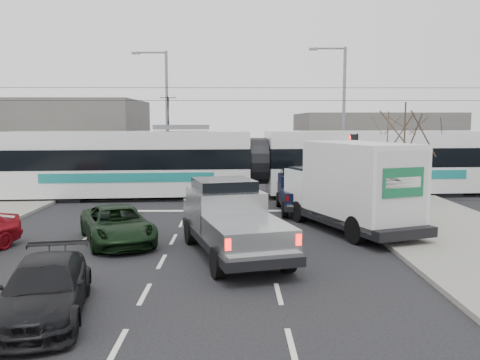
{
  "coord_description": "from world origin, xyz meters",
  "views": [
    {
      "loc": [
        0.61,
        -18.46,
        4.36
      ],
      "look_at": [
        0.81,
        3.59,
        1.8
      ],
      "focal_mm": 38.0,
      "sensor_mm": 36.0,
      "label": 1
    }
  ],
  "objects_px": {
    "tram": "(257,162)",
    "dark_car": "(44,289)",
    "street_lamp_near": "(341,109)",
    "box_truck": "(352,187)",
    "street_lamp_far": "(164,110)",
    "green_car": "(117,225)",
    "bare_tree": "(405,135)",
    "silver_pickup": "(230,218)",
    "traffic_signal": "(354,154)",
    "navy_pickup": "(298,191)"
  },
  "relations": [
    {
      "from": "street_lamp_near",
      "to": "street_lamp_far",
      "type": "height_order",
      "value": "same"
    },
    {
      "from": "bare_tree",
      "to": "street_lamp_near",
      "type": "xyz_separation_m",
      "value": [
        -0.29,
        11.5,
        1.32
      ]
    },
    {
      "from": "street_lamp_far",
      "to": "dark_car",
      "type": "height_order",
      "value": "street_lamp_far"
    },
    {
      "from": "street_lamp_far",
      "to": "green_car",
      "type": "relative_size",
      "value": 1.91
    },
    {
      "from": "dark_car",
      "to": "tram",
      "type": "bearing_deg",
      "value": 62.08
    },
    {
      "from": "street_lamp_near",
      "to": "tram",
      "type": "distance_m",
      "value": 7.2
    },
    {
      "from": "street_lamp_near",
      "to": "street_lamp_far",
      "type": "xyz_separation_m",
      "value": [
        -11.5,
        2.0,
        0.0
      ]
    },
    {
      "from": "bare_tree",
      "to": "traffic_signal",
      "type": "xyz_separation_m",
      "value": [
        -1.13,
        4.0,
        -1.05
      ]
    },
    {
      "from": "tram",
      "to": "dark_car",
      "type": "relative_size",
      "value": 6.34
    },
    {
      "from": "box_truck",
      "to": "navy_pickup",
      "type": "distance_m",
      "value": 4.93
    },
    {
      "from": "tram",
      "to": "navy_pickup",
      "type": "height_order",
      "value": "tram"
    },
    {
      "from": "traffic_signal",
      "to": "street_lamp_near",
      "type": "xyz_separation_m",
      "value": [
        0.84,
        7.5,
        2.37
      ]
    },
    {
      "from": "bare_tree",
      "to": "dark_car",
      "type": "bearing_deg",
      "value": -138.47
    },
    {
      "from": "street_lamp_near",
      "to": "green_car",
      "type": "xyz_separation_m",
      "value": [
        -10.98,
        -14.45,
        -4.46
      ]
    },
    {
      "from": "dark_car",
      "to": "box_truck",
      "type": "bearing_deg",
      "value": 34.01
    },
    {
      "from": "silver_pickup",
      "to": "dark_car",
      "type": "relative_size",
      "value": 1.57
    },
    {
      "from": "bare_tree",
      "to": "dark_car",
      "type": "relative_size",
      "value": 1.14
    },
    {
      "from": "bare_tree",
      "to": "street_lamp_near",
      "type": "bearing_deg",
      "value": 91.42
    },
    {
      "from": "bare_tree",
      "to": "box_truck",
      "type": "bearing_deg",
      "value": -155.29
    },
    {
      "from": "green_car",
      "to": "navy_pickup",
      "type": "bearing_deg",
      "value": 18.94
    },
    {
      "from": "box_truck",
      "to": "traffic_signal",
      "type": "bearing_deg",
      "value": 55.0
    },
    {
      "from": "silver_pickup",
      "to": "navy_pickup",
      "type": "bearing_deg",
      "value": 52.57
    },
    {
      "from": "tram",
      "to": "traffic_signal",
      "type": "bearing_deg",
      "value": -45.94
    },
    {
      "from": "traffic_signal",
      "to": "navy_pickup",
      "type": "distance_m",
      "value": 3.36
    },
    {
      "from": "bare_tree",
      "to": "traffic_signal",
      "type": "height_order",
      "value": "bare_tree"
    },
    {
      "from": "box_truck",
      "to": "green_car",
      "type": "bearing_deg",
      "value": 170.68
    },
    {
      "from": "navy_pickup",
      "to": "green_car",
      "type": "distance_m",
      "value": 9.76
    },
    {
      "from": "traffic_signal",
      "to": "street_lamp_near",
      "type": "distance_m",
      "value": 7.91
    },
    {
      "from": "bare_tree",
      "to": "navy_pickup",
      "type": "bearing_deg",
      "value": 138.35
    },
    {
      "from": "silver_pickup",
      "to": "box_truck",
      "type": "distance_m",
      "value": 5.89
    },
    {
      "from": "traffic_signal",
      "to": "street_lamp_far",
      "type": "height_order",
      "value": "street_lamp_far"
    },
    {
      "from": "silver_pickup",
      "to": "box_truck",
      "type": "relative_size",
      "value": 0.92
    },
    {
      "from": "tram",
      "to": "green_car",
      "type": "relative_size",
      "value": 5.91
    },
    {
      "from": "street_lamp_near",
      "to": "tram",
      "type": "xyz_separation_m",
      "value": [
        -5.49,
        -3.46,
        -3.11
      ]
    },
    {
      "from": "bare_tree",
      "to": "navy_pickup",
      "type": "xyz_separation_m",
      "value": [
        -3.95,
        3.52,
        -2.81
      ]
    },
    {
      "from": "traffic_signal",
      "to": "green_car",
      "type": "xyz_separation_m",
      "value": [
        -10.13,
        -6.95,
        -2.09
      ]
    },
    {
      "from": "street_lamp_near",
      "to": "bare_tree",
      "type": "bearing_deg",
      "value": -88.58
    },
    {
      "from": "green_car",
      "to": "traffic_signal",
      "type": "bearing_deg",
      "value": 11.88
    },
    {
      "from": "bare_tree",
      "to": "street_lamp_far",
      "type": "xyz_separation_m",
      "value": [
        -11.79,
        13.5,
        1.32
      ]
    },
    {
      "from": "street_lamp_near",
      "to": "box_truck",
      "type": "bearing_deg",
      "value": -99.48
    },
    {
      "from": "traffic_signal",
      "to": "green_car",
      "type": "relative_size",
      "value": 0.76
    },
    {
      "from": "bare_tree",
      "to": "street_lamp_near",
      "type": "relative_size",
      "value": 0.56
    },
    {
      "from": "street_lamp_far",
      "to": "tram",
      "type": "height_order",
      "value": "street_lamp_far"
    },
    {
      "from": "bare_tree",
      "to": "silver_pickup",
      "type": "relative_size",
      "value": 0.72
    },
    {
      "from": "silver_pickup",
      "to": "box_truck",
      "type": "bearing_deg",
      "value": 19.91
    },
    {
      "from": "box_truck",
      "to": "bare_tree",
      "type": "bearing_deg",
      "value": 3.62
    },
    {
      "from": "navy_pickup",
      "to": "bare_tree",
      "type": "bearing_deg",
      "value": -41.68
    },
    {
      "from": "bare_tree",
      "to": "street_lamp_far",
      "type": "distance_m",
      "value": 17.97
    },
    {
      "from": "tram",
      "to": "green_car",
      "type": "distance_m",
      "value": 12.36
    },
    {
      "from": "traffic_signal",
      "to": "street_lamp_near",
      "type": "height_order",
      "value": "street_lamp_near"
    }
  ]
}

